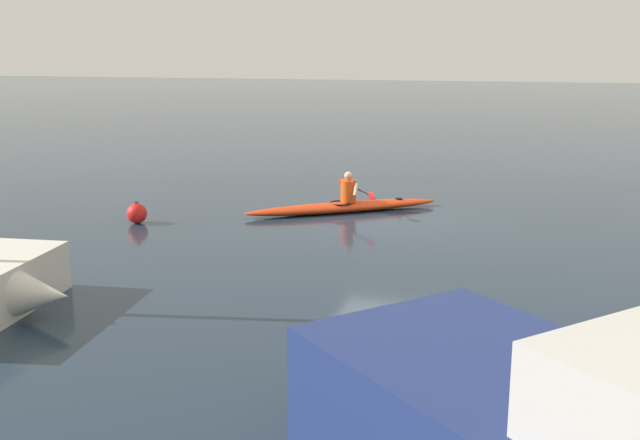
{
  "coord_description": "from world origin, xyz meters",
  "views": [
    {
      "loc": [
        -3.35,
        17.05,
        3.95
      ],
      "look_at": [
        0.48,
        4.18,
        0.88
      ],
      "focal_mm": 42.03,
      "sensor_mm": 36.0,
      "label": 1
    }
  ],
  "objects": [
    {
      "name": "mooring_buoy_channel_marker",
      "position": [
        5.54,
        2.03,
        0.23
      ],
      "size": [
        0.47,
        0.47,
        0.51
      ],
      "color": "red",
      "rests_on": "ground"
    },
    {
      "name": "kayaker",
      "position": [
        1.15,
        -0.61,
        0.57
      ],
      "size": [
        1.44,
        2.01,
        0.76
      ],
      "color": "#E04C14",
      "rests_on": "kayak"
    },
    {
      "name": "ground_plane",
      "position": [
        0.0,
        0.0,
        0.0
      ],
      "size": [
        160.0,
        160.0,
        0.0
      ],
      "primitive_type": "plane",
      "color": "#1E2D3D"
    },
    {
      "name": "kayak",
      "position": [
        1.27,
        -0.52,
        0.13
      ],
      "size": [
        4.47,
        3.42,
        0.25
      ],
      "color": "red",
      "rests_on": "ground"
    }
  ]
}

